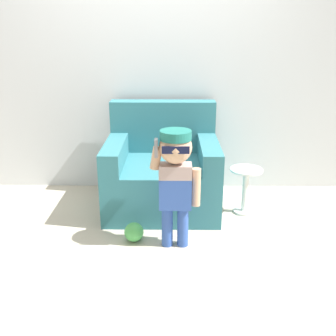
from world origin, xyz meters
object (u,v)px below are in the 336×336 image
(side_table, at_px, (245,186))
(toy_ball, at_px, (134,232))
(person_child, at_px, (176,171))
(armchair, at_px, (162,172))

(side_table, relative_size, toy_ball, 2.75)
(person_child, distance_m, side_table, 0.94)
(armchair, bearing_deg, person_child, -81.15)
(person_child, bearing_deg, armchair, 98.85)
(armchair, xyz_separation_m, person_child, (0.12, -0.76, 0.29))
(side_table, xyz_separation_m, toy_ball, (-0.97, -0.53, -0.18))
(side_table, bearing_deg, person_child, -137.00)
(armchair, height_order, person_child, armchair)
(person_child, bearing_deg, toy_ball, 169.43)
(armchair, relative_size, toy_ball, 6.59)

